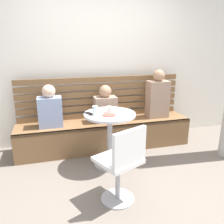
% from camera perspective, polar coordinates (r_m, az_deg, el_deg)
% --- Properties ---
extents(ground, '(8.00, 8.00, 0.00)m').
position_cam_1_polar(ground, '(2.80, 4.52, -18.71)').
color(ground, '#70665B').
extents(back_wall, '(5.20, 0.10, 2.90)m').
position_cam_1_polar(back_wall, '(3.87, -3.45, 14.12)').
color(back_wall, white).
rests_on(back_wall, ground).
extents(booth_bench, '(2.70, 0.52, 0.44)m').
position_cam_1_polar(booth_bench, '(3.71, -1.69, -5.51)').
color(booth_bench, brown).
rests_on(booth_bench, ground).
extents(booth_backrest, '(2.65, 0.04, 0.67)m').
position_cam_1_polar(booth_backrest, '(3.76, -2.63, 3.72)').
color(booth_backrest, brown).
rests_on(booth_backrest, booth_bench).
extents(cafe_table, '(0.68, 0.68, 0.74)m').
position_cam_1_polar(cafe_table, '(3.08, -0.55, -4.27)').
color(cafe_table, '#ADADB2').
rests_on(cafe_table, ground).
extents(white_chair, '(0.53, 0.53, 0.85)m').
position_cam_1_polar(white_chair, '(2.37, 2.48, -12.40)').
color(white_chair, '#ADADB2').
rests_on(white_chair, ground).
extents(person_adult, '(0.34, 0.22, 0.78)m').
position_cam_1_polar(person_adult, '(3.84, 11.19, 3.88)').
color(person_adult, '#9E7F6B').
rests_on(person_adult, booth_bench).
extents(person_child_left, '(0.34, 0.22, 0.57)m').
position_cam_1_polar(person_child_left, '(3.57, -1.66, 1.54)').
color(person_child_left, '#9E7F6B').
rests_on(person_child_left, booth_bench).
extents(person_child_middle, '(0.34, 0.22, 0.62)m').
position_cam_1_polar(person_child_middle, '(3.45, -15.07, 0.85)').
color(person_child_middle, '#8C9EC6').
rests_on(person_child_middle, booth_bench).
extents(cup_glass_short, '(0.08, 0.08, 0.08)m').
position_cam_1_polar(cup_glass_short, '(3.04, -0.66, 0.67)').
color(cup_glass_short, silver).
rests_on(cup_glass_short, cafe_table).
extents(cup_glass_tall, '(0.07, 0.07, 0.12)m').
position_cam_1_polar(cup_glass_tall, '(2.92, -4.18, 0.34)').
color(cup_glass_tall, silver).
rests_on(cup_glass_tall, cafe_table).
extents(plate_small, '(0.17, 0.17, 0.01)m').
position_cam_1_polar(plate_small, '(2.92, -0.74, -0.72)').
color(plate_small, '#DB4C42').
rests_on(plate_small, cafe_table).
extents(phone_on_table, '(0.13, 0.16, 0.01)m').
position_cam_1_polar(phone_on_table, '(3.01, -5.64, -0.34)').
color(phone_on_table, black).
rests_on(phone_on_table, cafe_table).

